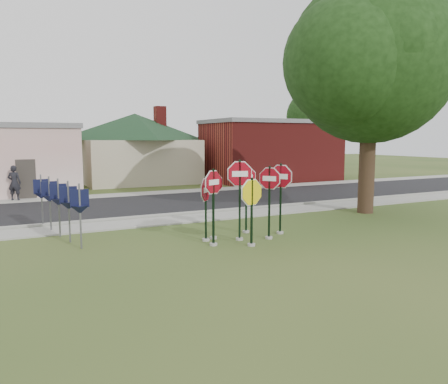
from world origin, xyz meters
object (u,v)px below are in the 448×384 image
stop_sign_yellow (252,203)px  oak_tree (371,60)px  pedestrian (14,183)px  stop_sign_left (213,197)px  stop_sign_center (240,187)px

stop_sign_yellow → oak_tree: 9.85m
pedestrian → oak_tree: bearing=166.6°
stop_sign_left → oak_tree: size_ratio=0.23×
stop_sign_left → oak_tree: bearing=15.7°
stop_sign_left → pedestrian: (-5.37, 13.49, -0.56)m
oak_tree → pedestrian: (-14.10, 11.04, -5.72)m
stop_sign_center → oak_tree: size_ratio=0.26×
stop_sign_left → stop_sign_yellow: bearing=-29.3°
stop_sign_left → pedestrian: bearing=111.7°
stop_sign_center → oak_tree: 9.37m
stop_sign_center → pedestrian: size_ratio=1.49×
stop_sign_left → pedestrian: stop_sign_left is taller
stop_sign_yellow → pedestrian: size_ratio=1.22×
stop_sign_center → stop_sign_yellow: (-0.04, -0.86, -0.39)m
stop_sign_yellow → stop_sign_left: bearing=150.7°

